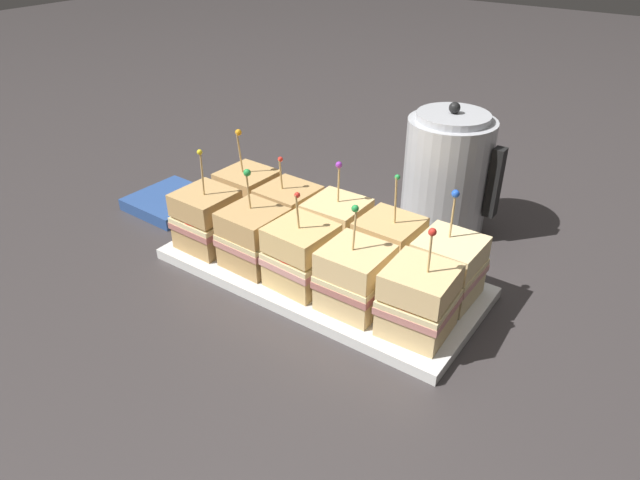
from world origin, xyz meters
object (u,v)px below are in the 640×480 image
at_px(sandwich_front_far_left, 207,219).
at_px(sandwich_front_far_right, 418,301).
at_px(kettle_steel, 447,174).
at_px(sandwich_back_far_right, 448,268).
at_px(sandwich_back_far_left, 248,198).
at_px(napkin_stack, 171,201).
at_px(sandwich_back_right, 388,248).
at_px(sandwich_front_center, 302,256).
at_px(sandwich_back_center, 337,230).
at_px(sandwich_front_right, 355,278).
at_px(sandwich_front_left, 254,237).
at_px(serving_platter, 320,272).
at_px(sandwich_back_left, 289,214).

bearing_deg(sandwich_front_far_left, sandwich_front_far_right, 0.31).
height_order(sandwich_front_far_left, kettle_steel, kettle_steel).
distance_m(sandwich_front_far_right, sandwich_back_far_right, 0.10).
distance_m(sandwich_back_far_left, napkin_stack, 0.21).
bearing_deg(sandwich_back_right, sandwich_front_far_left, -161.23).
xyz_separation_m(sandwich_front_center, napkin_stack, (-0.40, 0.08, -0.06)).
xyz_separation_m(sandwich_back_center, sandwich_back_right, (0.10, 0.00, -0.00)).
distance_m(sandwich_front_center, sandwich_front_right, 0.10).
bearing_deg(sandwich_back_far_right, sandwich_front_right, -134.63).
height_order(sandwich_front_far_right, sandwich_back_far_left, sandwich_back_far_left).
distance_m(sandwich_front_left, napkin_stack, 0.31).
height_order(sandwich_back_far_left, kettle_steel, kettle_steel).
bearing_deg(serving_platter, napkin_stack, 175.57).
relative_size(sandwich_front_center, sandwich_back_left, 1.03).
relative_size(sandwich_front_center, sandwich_back_center, 0.94).
height_order(sandwich_back_right, kettle_steel, kettle_steel).
height_order(sandwich_front_right, sandwich_back_center, sandwich_back_center).
bearing_deg(serving_platter, sandwich_front_right, -27.50).
distance_m(sandwich_front_right, sandwich_back_far_right, 0.14).
relative_size(sandwich_front_far_right, kettle_steel, 0.69).
height_order(sandwich_front_left, sandwich_back_right, sandwich_back_right).
relative_size(sandwich_front_right, kettle_steel, 0.69).
xyz_separation_m(sandwich_front_center, sandwich_back_center, (0.00, 0.10, 0.00)).
xyz_separation_m(serving_platter, sandwich_back_left, (-0.10, 0.05, 0.06)).
distance_m(sandwich_back_left, napkin_stack, 0.30).
xyz_separation_m(sandwich_back_left, sandwich_back_far_right, (0.30, 0.00, 0.00)).
bearing_deg(sandwich_back_far_right, sandwich_front_left, -161.55).
relative_size(sandwich_back_center, sandwich_back_far_right, 0.98).
bearing_deg(sandwich_front_left, sandwich_front_right, -0.74).
bearing_deg(sandwich_front_left, sandwich_back_right, 26.80).
bearing_deg(kettle_steel, sandwich_front_far_right, -71.28).
distance_m(sandwich_front_center, sandwich_back_far_left, 0.23).
bearing_deg(sandwich_front_center, serving_platter, 91.17).
relative_size(sandwich_back_right, kettle_steel, 0.74).
distance_m(sandwich_back_far_left, kettle_steel, 0.37).
relative_size(sandwich_back_far_left, sandwich_back_right, 1.02).
height_order(sandwich_front_left, sandwich_front_right, sandwich_front_right).
distance_m(sandwich_front_far_right, napkin_stack, 0.61).
bearing_deg(sandwich_back_far_right, sandwich_back_center, -179.28).
relative_size(sandwich_back_left, sandwich_back_far_right, 0.90).
relative_size(serving_platter, sandwich_back_center, 3.10).
relative_size(sandwich_front_right, sandwich_front_far_right, 1.00).
distance_m(sandwich_front_far_right, sandwich_back_right, 0.14).
xyz_separation_m(serving_platter, sandwich_front_left, (-0.10, -0.05, 0.06)).
bearing_deg(serving_platter, sandwich_back_far_right, 14.13).
bearing_deg(napkin_stack, sandwich_front_right, -9.46).
height_order(sandwich_front_right, sandwich_front_far_right, same).
bearing_deg(sandwich_back_center, sandwich_front_right, -45.64).
height_order(serving_platter, sandwich_front_right, sandwich_front_right).
relative_size(serving_platter, sandwich_front_center, 3.29).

